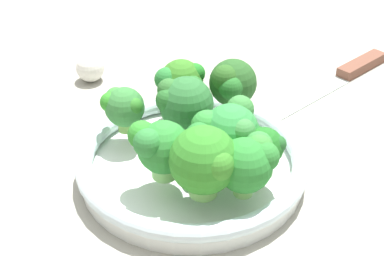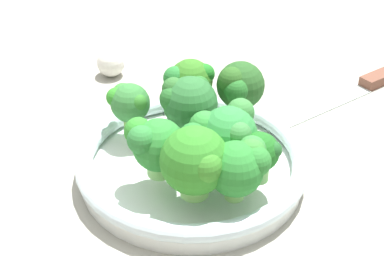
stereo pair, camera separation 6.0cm
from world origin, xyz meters
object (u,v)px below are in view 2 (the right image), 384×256
Objects in this scene: bowl at (192,163)px; broccoli_floret_1 at (258,153)px; broccoli_floret_7 at (190,81)px; garlic_bulb at (111,63)px; broccoli_floret_5 at (197,161)px; broccoli_floret_8 at (155,144)px; broccoli_floret_4 at (227,133)px; broccoli_floret_6 at (239,86)px; broccoli_floret_0 at (189,102)px; knife at (365,86)px; broccoli_floret_2 at (241,165)px; broccoli_floret_3 at (129,102)px.

bowl is 9.40cm from broccoli_floret_1.
broccoli_floret_7 reaches higher than garlic_bulb.
broccoli_floret_5 is 1.17× the size of broccoli_floret_8.
garlic_bulb is (31.23, -11.54, -5.47)cm from broccoli_floret_5.
broccoli_floret_4 is 8.72cm from broccoli_floret_6.
broccoli_floret_4 reaches higher than garlic_bulb.
broccoli_floret_5 is 14.48cm from broccoli_floret_6.
broccoli_floret_7 is at bearing -42.37° from broccoli_floret_0.
broccoli_floret_5 is at bearing 96.83° from knife.
bowl is 10.58cm from broccoli_floret_7.
broccoli_floret_5 is (-1.71, 5.74, 0.24)cm from broccoli_floret_4.
broccoli_floret_6 is (9.79, -9.73, 0.80)cm from broccoli_floret_2.
broccoli_floret_5 is at bearing 159.72° from garlic_bulb.
broccoli_floret_5 is (-8.93, 6.98, 0.26)cm from broccoli_floret_0.
broccoli_floret_3 is at bearing -10.26° from broccoli_floret_5.
broccoli_floret_3 is at bearing 53.92° from broccoli_floret_6.
broccoli_floret_3 is at bearing 12.79° from bowl.
garlic_bulb reaches higher than knife.
broccoli_floret_1 is 0.86× the size of broccoli_floret_2.
broccoli_floret_5 reaches higher than broccoli_floret_1.
broccoli_floret_5 is 1.03× the size of broccoli_floret_6.
broccoli_floret_2 reaches higher than bowl.
broccoli_floret_4 is 5.99cm from broccoli_floret_5.
bowl is 3.52× the size of broccoli_floret_6.
broccoli_floret_1 is at bearing 144.52° from broccoli_floret_6.
garlic_bulb is at bearing -3.36° from broccoli_floret_7.
broccoli_floret_1 is 3.96cm from broccoli_floret_4.
broccoli_floret_3 is at bearing 12.71° from broccoli_floret_1.
broccoli_floret_5 reaches higher than broccoli_floret_8.
broccoli_floret_7 is at bearing 71.40° from knife.
broccoli_floret_5 reaches higher than broccoli_floret_6.
knife is 36.19cm from garlic_bulb.
broccoli_floret_4 is at bearing -73.37° from broccoli_floret_5.
bowl is at bearing 164.63° from garlic_bulb.
broccoli_floret_8 is at bearing 115.29° from broccoli_floret_0.
broccoli_floret_4 reaches higher than broccoli_floret_3.
bowl is 10.24cm from broccoli_floret_2.
broccoli_floret_7 is at bearing -25.49° from broccoli_floret_2.
broccoli_floret_0 is at bearing -64.71° from broccoli_floret_8.
broccoli_floret_8 is at bearing 95.15° from bowl.
broccoli_floret_3 is 35.04cm from knife.
broccoli_floret_2 is at bearing 154.51° from broccoli_floret_7.
broccoli_floret_6 reaches higher than broccoli_floret_3.
broccoli_floret_6 is at bearing -35.48° from broccoli_floret_1.
knife is (-8.47, -25.17, -6.40)cm from broccoli_floret_7.
broccoli_floret_5 is at bearing 118.41° from broccoli_floret_6.
broccoli_floret_3 is 12.98cm from broccoli_floret_4.
broccoli_floret_0 reaches higher than broccoli_floret_2.
garlic_bulb is at bearing -20.28° from broccoli_floret_5.
broccoli_floret_0 is 0.91× the size of broccoli_floret_5.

